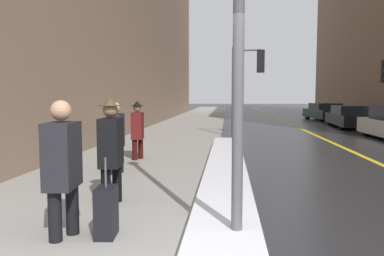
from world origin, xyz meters
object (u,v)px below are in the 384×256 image
Objects in this scene: traffic_light_near at (250,72)px; pedestrian_nearside at (116,134)px; pedestrian_trailing at (63,163)px; parked_car_black at (351,117)px; rolling_suitcase at (106,212)px; parked_car_dark_green at (324,112)px; pedestrian_in_fedora at (111,146)px; pedestrian_in_glasses at (137,128)px.

traffic_light_near is 2.39× the size of pedestrian_nearside.
traffic_light_near is 2.27× the size of pedestrian_trailing.
rolling_suitcase is at bearing 158.15° from parked_car_black.
pedestrian_trailing is at bearing -95.49° from traffic_light_near.
traffic_light_near reaches higher than pedestrian_nearside.
pedestrian_nearside is at bearing 148.66° from parked_car_dark_green.
parked_car_black is at bearing 172.69° from parked_car_dark_green.
pedestrian_in_fedora is 0.37× the size of parked_car_dark_green.
pedestrian_nearside reaches higher than parked_car_black.
pedestrian_in_fedora is at bearing 170.01° from pedestrian_trailing.
parked_car_dark_green is (8.45, 21.28, -0.33)m from pedestrian_in_fedora.
pedestrian_in_glasses reaches higher than pedestrian_nearside.
pedestrian_in_glasses reaches higher than parked_car_dark_green.
pedestrian_in_fedora is 0.34× the size of parked_car_black.
pedestrian_in_glasses is 0.32× the size of parked_car_black.
pedestrian_in_glasses is (0.03, 1.77, -0.00)m from pedestrian_nearside.
pedestrian_in_glasses is at bearing 145.27° from parked_car_black.
parked_car_dark_green is (9.02, 17.28, -0.27)m from pedestrian_in_glasses.
parked_car_dark_green is (5.80, 11.41, -2.06)m from traffic_light_near.
pedestrian_in_fedora reaches higher than pedestrian_in_glasses.
parked_car_dark_green reaches higher than rolling_suitcase.
pedestrian_in_fedora is 1.74× the size of rolling_suitcase.
parked_car_dark_green is 4.64× the size of rolling_suitcase.
pedestrian_in_fedora reaches higher than rolling_suitcase.
parked_car_dark_green is at bearing 2.62° from parked_car_black.
rolling_suitcase is (-2.29, -11.20, -2.33)m from traffic_light_near.
pedestrian_in_glasses is 19.49m from parked_car_dark_green.
pedestrian_nearside is 15.62m from parked_car_black.
pedestrian_in_fedora is 1.50m from rolling_suitcase.
rolling_suitcase is at bearing 9.98° from pedestrian_in_fedora.
parked_car_black is (8.42, 16.47, -0.33)m from pedestrian_trailing.
parked_car_dark_green is at bearing 155.22° from rolling_suitcase.
pedestrian_trailing is 0.97× the size of pedestrian_in_fedora.
parked_car_dark_green is at bearing 153.25° from pedestrian_in_fedora.
pedestrian_in_fedora reaches higher than pedestrian_nearside.
traffic_light_near is 12.97m from parked_car_dark_green.
pedestrian_in_fedora is 1.07× the size of pedestrian_in_glasses.
pedestrian_trailing is 5.42m from pedestrian_in_glasses.
parked_car_black is at bearing 50.92° from traffic_light_near.
parked_car_black is at bearing 146.05° from pedestrian_in_fedora.
pedestrian_in_glasses reaches higher than parked_car_black.
parked_car_black is at bearing 136.18° from pedestrian_in_glasses.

